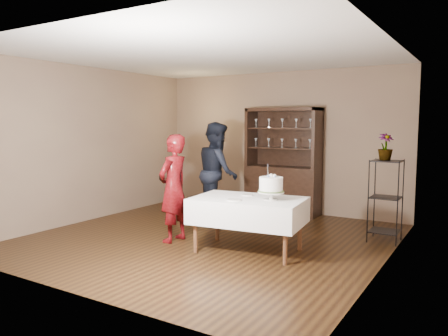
% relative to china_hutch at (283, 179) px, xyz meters
% --- Properties ---
extents(floor, '(5.00, 5.00, 0.00)m').
position_rel_china_hutch_xyz_m(floor, '(-0.20, -2.25, -0.66)').
color(floor, black).
rests_on(floor, ground).
extents(ceiling, '(5.00, 5.00, 0.00)m').
position_rel_china_hutch_xyz_m(ceiling, '(-0.20, -2.25, 2.04)').
color(ceiling, silver).
rests_on(ceiling, back_wall).
extents(back_wall, '(5.00, 0.02, 2.70)m').
position_rel_china_hutch_xyz_m(back_wall, '(-0.20, 0.25, 0.69)').
color(back_wall, brown).
rests_on(back_wall, floor).
extents(wall_left, '(0.02, 5.00, 2.70)m').
position_rel_china_hutch_xyz_m(wall_left, '(-2.70, -2.25, 0.69)').
color(wall_left, brown).
rests_on(wall_left, floor).
extents(wall_right, '(0.02, 5.00, 2.70)m').
position_rel_china_hutch_xyz_m(wall_right, '(2.30, -2.25, 0.69)').
color(wall_right, brown).
rests_on(wall_right, floor).
extents(china_hutch, '(1.40, 0.48, 2.00)m').
position_rel_china_hutch_xyz_m(china_hutch, '(0.00, 0.00, 0.00)').
color(china_hutch, black).
rests_on(china_hutch, floor).
extents(plant_etagere, '(0.42, 0.42, 1.20)m').
position_rel_china_hutch_xyz_m(plant_etagere, '(2.08, -1.05, -0.01)').
color(plant_etagere, black).
rests_on(plant_etagere, floor).
extents(cake_table, '(1.56, 1.07, 0.73)m').
position_rel_china_hutch_xyz_m(cake_table, '(0.62, -2.54, -0.11)').
color(cake_table, white).
rests_on(cake_table, floor).
extents(woman, '(0.38, 0.58, 1.57)m').
position_rel_china_hutch_xyz_m(woman, '(-0.55, -2.65, 0.12)').
color(woman, '#360604').
rests_on(woman, floor).
extents(man, '(1.04, 1.07, 1.74)m').
position_rel_china_hutch_xyz_m(man, '(-0.72, -1.19, 0.20)').
color(man, black).
rests_on(man, floor).
extents(cake, '(0.40, 0.40, 0.47)m').
position_rel_china_hutch_xyz_m(cake, '(0.94, -2.51, 0.25)').
color(cake, silver).
rests_on(cake, cake_table).
extents(plate_near, '(0.20, 0.20, 0.01)m').
position_rel_china_hutch_xyz_m(plate_near, '(0.55, -2.79, 0.07)').
color(plate_near, silver).
rests_on(plate_near, cake_table).
extents(plate_far, '(0.21, 0.21, 0.01)m').
position_rel_china_hutch_xyz_m(plate_far, '(0.51, -2.35, 0.07)').
color(plate_far, silver).
rests_on(plate_far, cake_table).
extents(potted_plant, '(0.31, 0.31, 0.39)m').
position_rel_china_hutch_xyz_m(potted_plant, '(2.04, -1.02, 0.72)').
color(potted_plant, '#45602D').
rests_on(potted_plant, plant_etagere).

